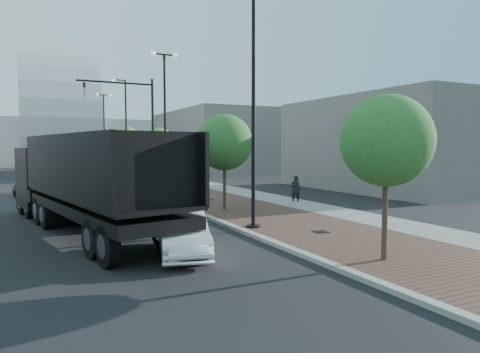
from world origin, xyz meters
name	(u,v)px	position (x,y,z in m)	size (l,w,h in m)	color
ground	(479,327)	(0.00, 0.00, 0.00)	(220.00, 220.00, 0.00)	black
sidewalk	(143,178)	(3.50, 40.00, 0.06)	(7.00, 140.00, 0.12)	#4C2D23
concrete_strip	(168,177)	(6.20, 40.00, 0.07)	(2.40, 140.00, 0.13)	slate
curb	(109,179)	(0.00, 40.00, 0.07)	(0.30, 140.00, 0.14)	gray
dump_truck	(71,187)	(-5.74, 14.61, 1.58)	(5.20, 14.02, 3.74)	black
white_sedan	(183,234)	(-3.18, 7.53, 0.65)	(1.38, 3.95, 1.30)	silver
dark_car_mid	(42,185)	(-6.53, 27.37, 0.71)	(2.35, 5.11, 1.42)	black
dark_car_far	(55,170)	(-4.56, 49.11, 0.64)	(1.78, 4.39, 1.27)	black
pedestrian	(295,190)	(6.54, 15.94, 0.82)	(0.60, 0.39, 1.64)	black
streetlight_1	(251,120)	(0.49, 10.00, 4.34)	(1.44, 0.56, 9.21)	black
streetlight_2	(165,123)	(0.60, 22.00, 4.82)	(1.72, 0.56, 9.28)	black
streetlight_3	(125,135)	(0.49, 34.00, 4.34)	(1.44, 0.56, 9.21)	black
streetlight_4	(104,133)	(0.60, 46.00, 4.82)	(1.72, 0.56, 9.28)	black
traffic_mast	(140,122)	(-0.30, 25.00, 4.98)	(5.09, 0.20, 8.00)	black
tree_0	(387,141)	(1.65, 4.02, 3.47)	(2.59, 2.58, 4.78)	#382619
tree_1	(225,142)	(1.65, 15.02, 3.52)	(2.86, 2.86, 4.96)	#382619
tree_2	(160,144)	(1.65, 27.02, 3.49)	(2.51, 2.48, 4.74)	#382619
tree_3	(127,140)	(1.65, 39.02, 4.00)	(2.66, 2.66, 5.35)	#382619
convention_center	(57,132)	(-2.00, 85.00, 6.00)	(50.00, 30.00, 50.00)	#ADB3B7
commercial_block_ne	(215,141)	(16.00, 50.00, 4.00)	(12.00, 22.00, 8.00)	#645E5A
commercial_block_e	(390,144)	(18.00, 20.00, 3.50)	(10.00, 16.00, 7.00)	#5D5854
utility_cover_1	(321,232)	(2.40, 8.00, 0.13)	(0.50, 0.50, 0.02)	black
utility_cover_2	(209,199)	(2.40, 19.00, 0.13)	(0.50, 0.50, 0.02)	black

